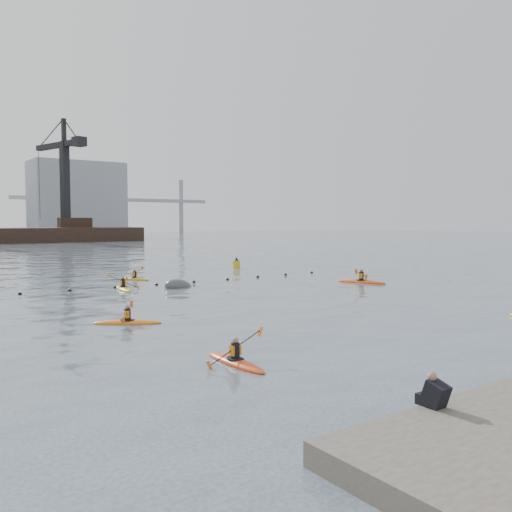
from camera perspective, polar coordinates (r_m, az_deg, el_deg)
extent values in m
plane|color=#394953|center=(20.58, 14.32, -9.18)|extent=(400.00, 400.00, 0.00)
cube|color=black|center=(12.73, 18.38, -13.70)|extent=(0.38, 0.60, 0.67)
cube|color=black|center=(12.90, 17.55, -14.19)|extent=(0.34, 0.40, 0.24)
sphere|color=#8C6651|center=(12.68, 18.04, -11.98)|extent=(0.21, 0.21, 0.21)
sphere|color=black|center=(36.68, -23.60, -3.69)|extent=(0.24, 0.24, 0.24)
sphere|color=black|center=(37.27, -19.03, -3.47)|extent=(0.24, 0.24, 0.24)
sphere|color=black|center=(38.05, -14.62, -3.24)|extent=(0.24, 0.24, 0.24)
sphere|color=black|center=(39.09, -10.43, -3.00)|extent=(0.24, 0.24, 0.24)
sphere|color=black|center=(40.41, -6.55, -2.74)|extent=(0.24, 0.24, 0.24)
sphere|color=black|center=(42.00, -3.02, -2.48)|extent=(0.24, 0.24, 0.24)
sphere|color=black|center=(43.80, 0.19, -2.22)|extent=(0.24, 0.24, 0.24)
sphere|color=black|center=(45.73, 3.13, -1.98)|extent=(0.24, 0.24, 0.24)
sphere|color=black|center=(47.71, 5.89, -1.75)|extent=(0.24, 0.24, 0.24)
cube|color=black|center=(128.48, -18.52, 3.35)|extent=(7.00, 3.00, 2.20)
cube|color=black|center=(128.17, -19.46, 7.09)|extent=(1.96, 1.96, 19.00)
cube|color=black|center=(131.21, -20.13, 10.90)|extent=(5.56, 16.73, 1.20)
cube|color=black|center=(124.02, -18.11, 11.37)|extent=(2.80, 3.08, 2.00)
cube|color=black|center=(129.48, -19.58, 12.40)|extent=(0.98, 0.98, 5.00)
cube|color=gray|center=(170.66, -18.30, 5.68)|extent=(26.00, 14.00, 22.00)
cube|color=gray|center=(196.14, -14.42, 5.76)|extent=(70.00, 2.00, 1.20)
cylinder|color=gray|center=(188.55, -21.55, 5.10)|extent=(1.60, 1.60, 20.00)
cylinder|color=gray|center=(206.36, -7.89, 5.18)|extent=(1.60, 1.60, 20.00)
ellipsoid|color=red|center=(17.58, -2.19, -11.17)|extent=(0.64, 3.06, 0.31)
cylinder|color=black|center=(17.55, -2.19, -10.77)|extent=(0.58, 0.58, 0.06)
cylinder|color=black|center=(17.48, -2.19, -9.92)|extent=(0.29, 0.29, 0.50)
cube|color=orange|center=(17.48, -2.19, -9.86)|extent=(0.35, 0.21, 0.32)
sphere|color=#8C6651|center=(17.41, -2.19, -8.85)|extent=(0.20, 0.20, 0.20)
cylinder|color=black|center=(17.46, -2.19, -9.62)|extent=(1.93, 0.05, 0.91)
cube|color=#D85914|center=(17.05, -4.96, -11.36)|extent=(0.18, 0.14, 0.32)
cube|color=#D85914|center=(17.92, 0.42, -7.94)|extent=(0.18, 0.14, 0.32)
ellipsoid|color=orange|center=(24.82, -13.36, -6.87)|extent=(2.86, 2.16, 0.30)
cylinder|color=black|center=(24.80, -13.37, -6.59)|extent=(0.78, 0.78, 0.06)
cylinder|color=black|center=(24.75, -13.38, -5.99)|extent=(0.28, 0.28, 0.49)
cube|color=orange|center=(24.75, -13.38, -5.95)|extent=(0.36, 0.40, 0.32)
sphere|color=#8C6651|center=(24.70, -13.39, -5.23)|extent=(0.20, 0.20, 0.20)
cylinder|color=black|center=(24.74, -13.38, -5.77)|extent=(1.14, 1.72, 0.49)
cube|color=#D85914|center=(23.84, -13.83, -6.65)|extent=(0.17, 0.17, 0.32)
cube|color=#D85914|center=(25.64, -12.97, -4.95)|extent=(0.17, 0.17, 0.32)
ellipsoid|color=yellow|center=(37.10, -13.81, -3.39)|extent=(1.06, 3.24, 0.32)
cylinder|color=black|center=(37.08, -13.82, -3.19)|extent=(0.67, 0.67, 0.06)
cylinder|color=black|center=(37.05, -13.82, -2.76)|extent=(0.30, 0.30, 0.52)
cube|color=orange|center=(37.05, -13.82, -2.73)|extent=(0.38, 0.26, 0.34)
sphere|color=#8C6651|center=(37.01, -13.83, -2.23)|extent=(0.21, 0.21, 0.21)
cylinder|color=black|center=(37.04, -13.83, -2.61)|extent=(1.97, 0.30, 0.99)
cube|color=#D85914|center=(36.76, -15.37, -1.99)|extent=(0.21, 0.16, 0.33)
cube|color=#D85914|center=(37.34, -12.30, -3.22)|extent=(0.21, 0.16, 0.33)
ellipsoid|color=#E25215|center=(40.73, 11.02, -2.71)|extent=(2.22, 3.63, 0.37)
cylinder|color=black|center=(40.72, 11.02, -2.51)|extent=(0.91, 0.91, 0.07)
cylinder|color=black|center=(40.68, 11.03, -2.06)|extent=(0.34, 0.34, 0.60)
cube|color=orange|center=(40.68, 11.03, -2.03)|extent=(0.48, 0.40, 0.39)
sphere|color=#8C6651|center=(40.65, 11.04, -1.50)|extent=(0.24, 0.24, 0.24)
cylinder|color=black|center=(40.67, 11.03, -1.90)|extent=(2.23, 1.08, 0.67)
cube|color=#D85914|center=(41.81, 11.53, -2.16)|extent=(0.21, 0.21, 0.39)
cube|color=#D85914|center=(39.54, 10.50, -1.62)|extent=(0.21, 0.21, 0.39)
ellipsoid|color=gold|center=(43.29, -12.64, -2.37)|extent=(1.70, 2.82, 0.28)
cylinder|color=black|center=(43.28, -12.65, -2.22)|extent=(0.71, 0.71, 0.05)
cylinder|color=black|center=(43.25, -12.65, -1.89)|extent=(0.27, 0.27, 0.46)
cube|color=orange|center=(43.25, -12.65, -1.87)|extent=(0.37, 0.31, 0.30)
sphere|color=#8C6651|center=(43.22, -12.66, -1.48)|extent=(0.19, 0.19, 0.19)
cylinder|color=black|center=(43.24, -12.65, -1.78)|extent=(1.69, 0.80, 0.72)
cube|color=#D85914|center=(42.61, -13.47, -2.30)|extent=(0.19, 0.17, 0.30)
cube|color=#D85914|center=(43.88, -11.86, -1.27)|extent=(0.19, 0.17, 0.30)
ellipsoid|color=#393C3E|center=(37.73, -8.16, -3.26)|extent=(2.66, 1.86, 1.56)
cylinder|color=gold|center=(51.93, -2.07, -1.00)|extent=(0.70, 0.70, 0.89)
cone|color=black|center=(51.88, -2.08, -0.29)|extent=(0.44, 0.44, 0.35)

